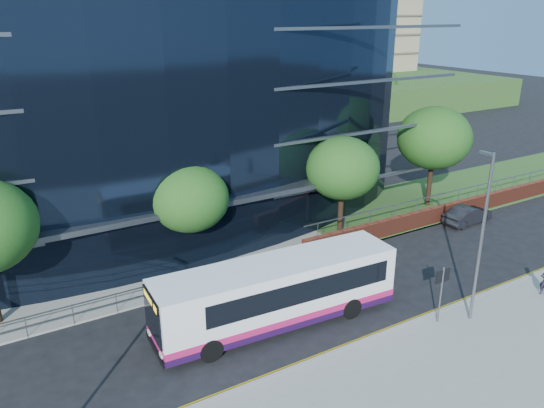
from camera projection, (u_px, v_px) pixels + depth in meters
ground at (339, 336)px, 23.77m from camera, size 200.00×200.00×0.00m
pavement_near at (422, 401)px, 19.72m from camera, size 80.00×8.00×0.15m
kerb at (353, 346)px, 22.94m from camera, size 80.00×0.25×0.16m
yellow_line_outer at (350, 345)px, 23.13m from camera, size 80.00×0.08×0.01m
yellow_line_inner at (348, 343)px, 23.25m from camera, size 80.00×0.08×0.01m
far_forecourt at (133, 270)px, 29.72m from camera, size 50.00×8.00×0.10m
grass_verge at (487, 185)px, 44.21m from camera, size 36.00×8.00×0.12m
glass_office at (108, 101)px, 35.89m from camera, size 44.00×23.10×16.00m
retaining_wall at (494, 200)px, 39.10m from camera, size 34.00×0.40×2.11m
guard_railings at (116, 298)px, 25.27m from camera, size 24.00×0.05×1.10m
apartment_block at (279, 29)px, 81.51m from camera, size 60.00×42.00×30.00m
street_sign at (442, 283)px, 23.93m from camera, size 0.85×0.09×2.80m
tree_far_b at (190, 199)px, 28.53m from camera, size 4.29×4.29×6.05m
tree_far_c at (343, 168)px, 32.85m from camera, size 4.62×4.62×6.51m
tree_far_d at (434, 138)px, 37.78m from camera, size 5.28×5.28×7.44m
tree_dist_e at (296, 89)px, 66.03m from camera, size 4.62×4.62×6.51m
tree_dist_f at (382, 82)px, 75.49m from camera, size 4.29×4.29×6.05m
streetlight_east at (482, 234)px, 23.40m from camera, size 0.15×0.77×8.00m
city_bus at (279, 292)px, 24.20m from camera, size 11.66×3.29×3.12m
parked_car at (468, 215)px, 36.14m from camera, size 3.89×1.59×1.25m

